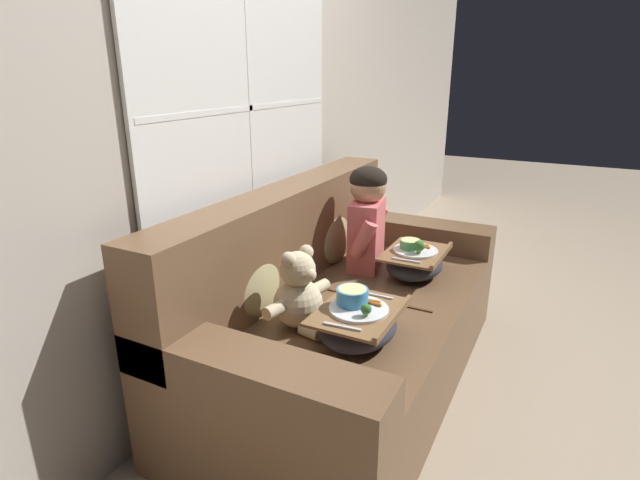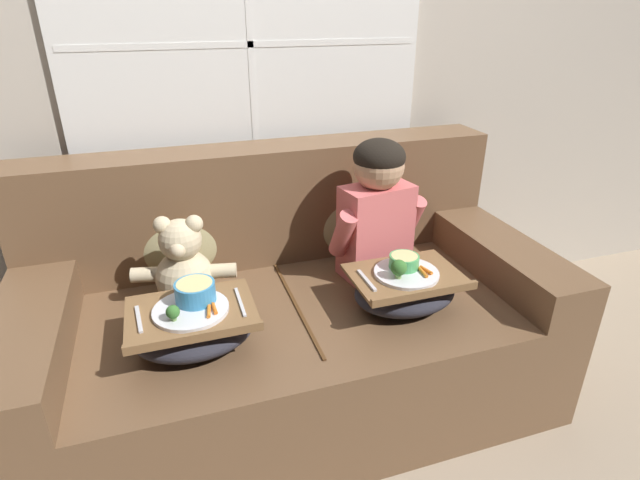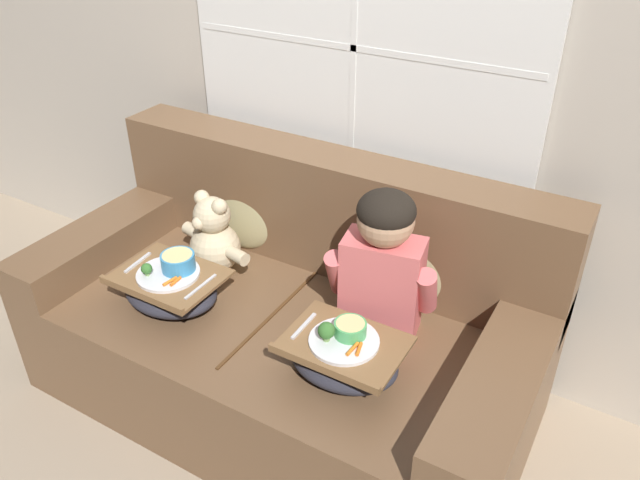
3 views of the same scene
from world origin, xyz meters
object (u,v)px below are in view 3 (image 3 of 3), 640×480
(throw_pillow_behind_teddy, at_px, (245,210))
(teddy_bear, at_px, (213,239))
(lap_tray_teddy, at_px, (171,287))
(couch, at_px, (290,325))
(child_figure, at_px, (383,258))
(lap_tray_child, at_px, (343,356))
(throw_pillow_behind_child, at_px, (406,259))

(throw_pillow_behind_teddy, height_order, teddy_bear, throw_pillow_behind_teddy)
(teddy_bear, relative_size, lap_tray_teddy, 0.94)
(throw_pillow_behind_teddy, bearing_deg, couch, -32.32)
(child_figure, bearing_deg, lap_tray_child, -90.14)
(throw_pillow_behind_child, bearing_deg, child_figure, -89.95)
(child_figure, height_order, lap_tray_teddy, child_figure)
(couch, distance_m, lap_tray_child, 0.49)
(throw_pillow_behind_child, xyz_separation_m, throw_pillow_behind_teddy, (-0.74, -0.00, 0.00))
(couch, relative_size, child_figure, 3.49)
(throw_pillow_behind_child, bearing_deg, couch, -147.68)
(couch, xyz_separation_m, child_figure, (0.37, 0.02, 0.43))
(throw_pillow_behind_teddy, bearing_deg, throw_pillow_behind_child, 0.00)
(throw_pillow_behind_teddy, height_order, lap_tray_child, throw_pillow_behind_teddy)
(throw_pillow_behind_teddy, distance_m, child_figure, 0.78)
(throw_pillow_behind_teddy, xyz_separation_m, teddy_bear, (-0.00, -0.21, -0.03))
(throw_pillow_behind_child, bearing_deg, lap_tray_child, -90.06)
(couch, relative_size, lap_tray_child, 4.97)
(throw_pillow_behind_child, height_order, lap_tray_child, throw_pillow_behind_child)
(throw_pillow_behind_teddy, distance_m, teddy_bear, 0.21)
(couch, xyz_separation_m, lap_tray_teddy, (-0.37, -0.24, 0.20))
(lap_tray_child, relative_size, lap_tray_teddy, 0.98)
(child_figure, bearing_deg, throw_pillow_behind_child, 90.05)
(lap_tray_child, xyz_separation_m, lap_tray_teddy, (-0.73, 0.00, 0.00))
(throw_pillow_behind_teddy, relative_size, lap_tray_teddy, 0.90)
(couch, height_order, teddy_bear, couch)
(lap_tray_teddy, bearing_deg, throw_pillow_behind_child, 32.96)
(throw_pillow_behind_child, distance_m, lap_tray_child, 0.49)
(lap_tray_child, bearing_deg, child_figure, 89.86)
(throw_pillow_behind_teddy, distance_m, lap_tray_child, 0.88)
(throw_pillow_behind_child, bearing_deg, teddy_bear, -163.96)
(lap_tray_teddy, bearing_deg, teddy_bear, 90.48)
(couch, distance_m, lap_tray_teddy, 0.49)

